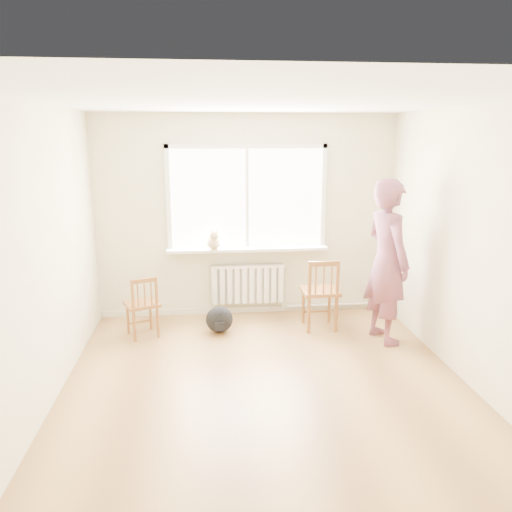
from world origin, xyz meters
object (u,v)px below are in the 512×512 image
object	(u,v)px
chair_left	(143,306)
cat	(214,241)
backpack	(219,319)
person	(387,262)
chair_right	(321,294)

from	to	relation	value
chair_left	cat	distance (m)	1.25
chair_left	backpack	size ratio (longest dim) A/B	2.28
cat	person	bearing A→B (deg)	-27.51
chair_left	cat	bearing A→B (deg)	-170.76
person	backpack	distance (m)	2.16
chair_right	backpack	xyz separation A→B (m)	(-1.28, 0.02, -0.30)
person	backpack	bearing A→B (deg)	64.79
cat	chair_left	bearing A→B (deg)	-150.29
chair_right	backpack	world-z (taller)	chair_right
backpack	chair_right	bearing A→B (deg)	-1.08
backpack	cat	bearing A→B (deg)	94.67
person	cat	bearing A→B (deg)	51.95
chair_left	chair_right	distance (m)	2.21
person	backpack	size ratio (longest dim) A/B	5.75
chair_right	person	bearing A→B (deg)	149.29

